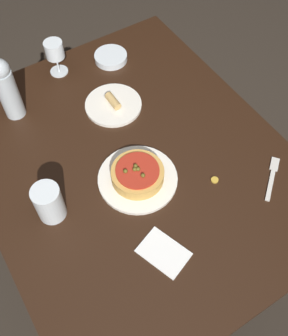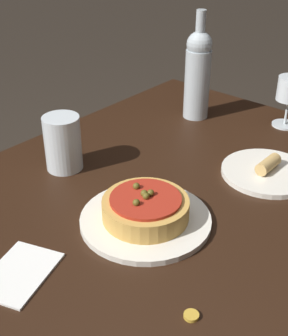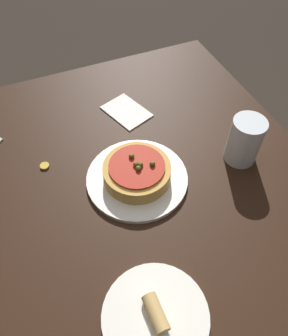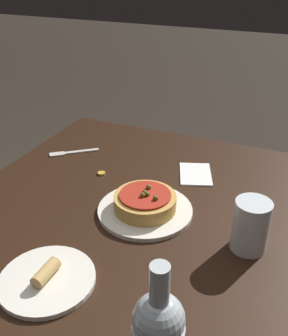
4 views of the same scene
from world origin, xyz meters
TOP-DOWN VIEW (x-y plane):
  - dining_table at (0.00, 0.00)m, footprint 1.20×0.98m
  - dinner_plate at (0.08, -0.03)m, footprint 0.26×0.26m
  - pizza at (0.08, -0.03)m, footprint 0.17×0.17m
  - wine_bottle at (-0.40, -0.25)m, footprint 0.07×0.07m
  - water_cup at (0.04, -0.31)m, footprint 0.08×0.08m
  - side_plate at (-0.24, 0.06)m, footprint 0.21×0.21m
  - paper_napkin at (0.33, -0.09)m, footprint 0.16×0.14m
  - bottle_cap at (0.21, 0.18)m, footprint 0.02×0.02m

SIDE VIEW (x-z plane):
  - dining_table at x=0.00m, z-range 0.27..0.98m
  - paper_napkin at x=0.33m, z-range 0.71..0.71m
  - bottle_cap at x=0.21m, z-range 0.71..0.71m
  - dinner_plate at x=0.08m, z-range 0.71..0.72m
  - side_plate at x=-0.24m, z-range 0.70..0.74m
  - pizza at x=0.08m, z-range 0.71..0.77m
  - water_cup at x=0.04m, z-range 0.71..0.84m
  - wine_bottle at x=-0.40m, z-range 0.69..0.99m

